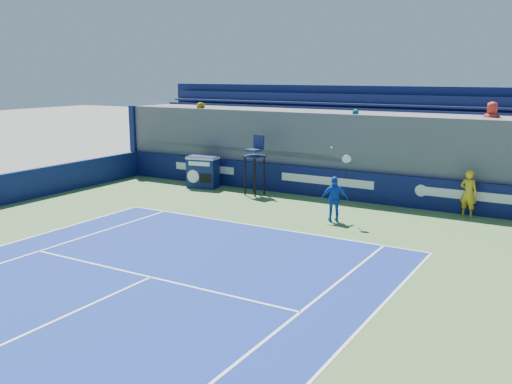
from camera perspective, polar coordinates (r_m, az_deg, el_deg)
The scene contains 6 objects.
ball_person at distance 21.21m, azimuth 20.48°, elevation -0.12°, with size 0.61×0.40×1.66m, color gold.
back_hoarding at distance 23.13m, azimuth 7.10°, elevation 0.87°, with size 20.40×0.21×1.20m.
match_clock at distance 25.06m, azimuth -5.34°, elevation 2.09°, with size 1.43×0.94×1.40m.
umpire_chair at distance 23.34m, azimuth -0.09°, elevation 3.38°, with size 0.83×0.83×2.48m.
tennis_player at distance 19.38m, azimuth 7.86°, elevation -0.69°, with size 1.01×0.78×2.57m.
stadium_seating at distance 24.80m, azimuth 9.07°, elevation 4.45°, with size 21.00×4.05×4.40m.
Camera 1 is at (9.04, -3.74, 4.97)m, focal length 40.00 mm.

